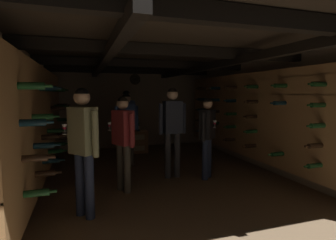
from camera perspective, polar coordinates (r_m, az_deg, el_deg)
The scene contains 10 objects.
ground_plane at distance 5.26m, azimuth -1.69°, elevation -12.19°, with size 8.40×8.40×0.00m, color #8C7051.
room_shell at distance 5.27m, azimuth -2.56°, elevation 3.48°, with size 4.72×6.52×2.41m.
wine_crate_stack at distance 7.36m, azimuth -6.53°, elevation -4.64°, with size 0.52×0.35×0.60m.
display_bottle at distance 7.25m, azimuth -6.36°, elevation -1.30°, with size 0.08×0.08×0.35m.
person_host_center at distance 5.05m, azimuth 0.97°, elevation -0.74°, with size 0.54×0.23×1.72m.
person_guest_far_left at distance 5.94m, azimuth -8.82°, elevation -0.57°, with size 0.53×0.28×1.62m.
person_guest_mid_right at distance 5.07m, azimuth 8.41°, elevation -2.31°, with size 0.40×0.45×1.54m.
person_guest_mid_left at distance 4.41m, azimuth -9.60°, elevation -3.22°, with size 0.43×0.49×1.57m.
person_guest_rear_center at distance 6.66m, azimuth -8.85°, elevation 0.53°, with size 0.48×0.43×1.69m.
person_guest_near_left at distance 3.59m, azimuth -17.73°, elevation -4.06°, with size 0.44×0.44×1.69m.
Camera 1 is at (-1.40, -4.81, 1.62)m, focal length 28.45 mm.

